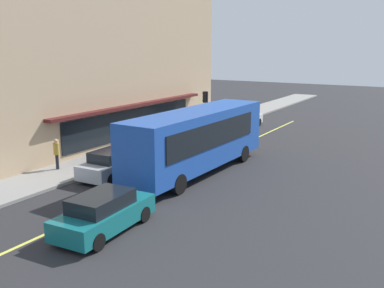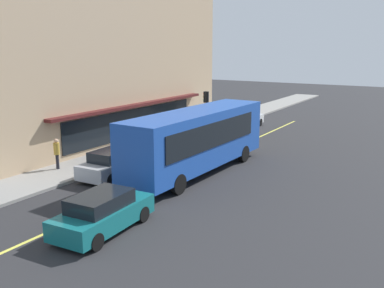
# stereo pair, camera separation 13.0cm
# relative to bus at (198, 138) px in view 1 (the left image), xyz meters

# --- Properties ---
(ground) EXTENTS (120.00, 120.00, 0.00)m
(ground) POSITION_rel_bus_xyz_m (1.31, 0.81, -1.99)
(ground) COLOR #28282B
(sidewalk) EXTENTS (80.00, 3.20, 0.15)m
(sidewalk) POSITION_rel_bus_xyz_m (1.31, 6.18, -1.91)
(sidewalk) COLOR gray
(sidewalk) RESTS_ON ground
(lane_centre_stripe) EXTENTS (36.00, 0.16, 0.01)m
(lane_centre_stripe) POSITION_rel_bus_xyz_m (1.31, 0.81, -1.98)
(lane_centre_stripe) COLOR #D8D14C
(lane_centre_stripe) RESTS_ON ground
(storefront_building) EXTENTS (23.08, 11.19, 14.90)m
(storefront_building) POSITION_rel_bus_xyz_m (4.20, 13.07, 5.46)
(storefront_building) COLOR tan
(storefront_building) RESTS_ON ground
(bus) EXTENTS (11.18, 2.80, 3.50)m
(bus) POSITION_rel_bus_xyz_m (0.00, 0.00, 0.00)
(bus) COLOR #1E4CAD
(bus) RESTS_ON ground
(traffic_light) EXTENTS (0.30, 0.52, 3.20)m
(traffic_light) POSITION_rel_bus_xyz_m (10.29, 5.29, 0.55)
(traffic_light) COLOR #2D2D33
(traffic_light) RESTS_ON sidewalk
(car_teal) EXTENTS (4.40, 2.06, 1.52)m
(car_teal) POSITION_rel_bus_xyz_m (-8.60, -0.91, -1.24)
(car_teal) COLOR #14666B
(car_teal) RESTS_ON ground
(car_silver) EXTENTS (4.37, 2.01, 1.52)m
(car_silver) POSITION_rel_bus_xyz_m (-3.00, 3.45, -1.24)
(car_silver) COLOR #B7BABF
(car_silver) RESTS_ON ground
(car_white) EXTENTS (4.36, 1.98, 1.52)m
(car_white) POSITION_rel_bus_xyz_m (13.91, 3.46, -1.24)
(car_white) COLOR white
(car_white) RESTS_ON ground
(pedestrian_waiting) EXTENTS (0.34, 0.34, 1.73)m
(pedestrian_waiting) POSITION_rel_bus_xyz_m (-3.92, 6.84, -0.79)
(pedestrian_waiting) COLOR black
(pedestrian_waiting) RESTS_ON sidewalk
(pedestrian_by_curb) EXTENTS (0.34, 0.34, 1.79)m
(pedestrian_by_curb) POSITION_rel_bus_xyz_m (10.52, 6.46, -0.75)
(pedestrian_by_curb) COLOR black
(pedestrian_by_curb) RESTS_ON sidewalk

